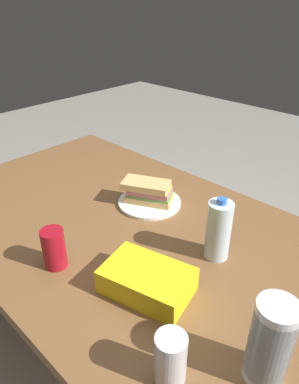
# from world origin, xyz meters

# --- Properties ---
(ground_plane) EXTENTS (8.00, 8.00, 0.00)m
(ground_plane) POSITION_xyz_m (0.00, 0.00, 0.00)
(ground_plane) COLOR gray
(dining_table) EXTENTS (1.69, 0.92, 0.75)m
(dining_table) POSITION_xyz_m (0.00, 0.00, 0.66)
(dining_table) COLOR brown
(dining_table) RESTS_ON ground_plane
(paper_plate) EXTENTS (0.23, 0.23, 0.01)m
(paper_plate) POSITION_xyz_m (0.10, -0.16, 0.76)
(paper_plate) COLOR white
(paper_plate) RESTS_ON dining_table
(sandwich) EXTENTS (0.20, 0.17, 0.08)m
(sandwich) POSITION_xyz_m (0.11, -0.16, 0.80)
(sandwich) COLOR #DBB26B
(sandwich) RESTS_ON paper_plate
(soda_can_red) EXTENTS (0.07, 0.07, 0.12)m
(soda_can_red) POSITION_xyz_m (0.06, 0.28, 0.81)
(soda_can_red) COLOR maroon
(soda_can_red) RESTS_ON dining_table
(chip_bag) EXTENTS (0.26, 0.20, 0.07)m
(chip_bag) POSITION_xyz_m (-0.20, 0.16, 0.79)
(chip_bag) COLOR yellow
(chip_bag) RESTS_ON dining_table
(water_bottle_tall) EXTENTS (0.07, 0.07, 0.20)m
(water_bottle_tall) POSITION_xyz_m (-0.25, -0.08, 0.84)
(water_bottle_tall) COLOR silver
(water_bottle_tall) RESTS_ON dining_table
(plastic_cup_stack) EXTENTS (0.08, 0.08, 0.20)m
(plastic_cup_stack) POSITION_xyz_m (-0.53, 0.17, 0.85)
(plastic_cup_stack) COLOR silver
(plastic_cup_stack) RESTS_ON dining_table
(soda_can_silver) EXTENTS (0.07, 0.07, 0.12)m
(soda_can_silver) POSITION_xyz_m (-0.40, 0.31, 0.81)
(soda_can_silver) COLOR silver
(soda_can_silver) RESTS_ON dining_table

